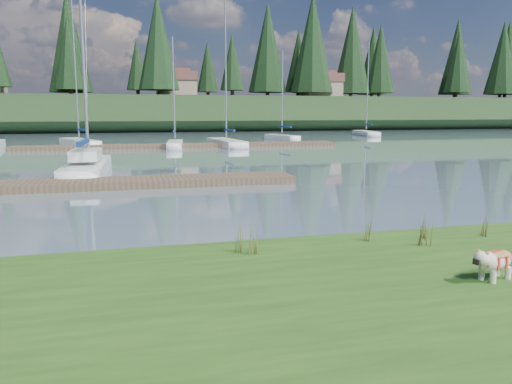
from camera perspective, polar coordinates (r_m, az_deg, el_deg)
name	(u,v)px	position (r m, az deg, el deg)	size (l,w,h in m)	color
ground	(158,148)	(41.11, -11.19, 4.95)	(200.00, 200.00, 0.00)	gray
bank	(375,347)	(6.26, 13.50, -16.81)	(60.00, 9.00, 0.35)	#2B5018
ridge	(138,114)	(83.96, -13.31, 8.65)	(200.00, 20.00, 5.00)	#1B3017
bulldog	(495,260)	(8.48, 25.64, -7.01)	(0.84, 0.48, 0.50)	silver
sailboat_main	(89,164)	(25.33, -18.58, 3.09)	(2.03, 8.67, 12.41)	silver
dock_near	(90,184)	(20.14, -18.41, 0.87)	(16.00, 2.00, 0.30)	#4C3D2C
dock_far	(182,146)	(41.28, -8.42, 5.26)	(26.00, 2.20, 0.30)	#4C3D2C
sailboat_bg_1	(77,142)	(46.07, -19.78, 5.43)	(4.23, 8.20, 12.12)	silver
sailboat_bg_2	(175,144)	(41.09, -9.21, 5.48)	(1.89, 5.76, 8.77)	silver
sailboat_bg_3	(224,142)	(43.14, -3.66, 5.73)	(2.15, 8.35, 12.10)	silver
sailboat_bg_4	(279,137)	(51.55, 2.69, 6.30)	(2.41, 6.11, 9.07)	silver
sailboat_bg_5	(364,133)	(63.42, 12.29, 6.63)	(3.05, 7.98, 11.21)	silver
weed_0	(252,240)	(9.01, -0.43, -5.50)	(0.17, 0.14, 0.62)	#475B23
weed_1	(369,231)	(10.20, 12.77, -4.33)	(0.17, 0.14, 0.48)	#475B23
weed_2	(426,231)	(10.09, 18.89, -4.21)	(0.17, 0.14, 0.70)	#475B23
weed_3	(237,238)	(9.12, -2.13, -5.29)	(0.17, 0.14, 0.63)	#475B23
weed_4	(428,231)	(10.66, 19.06, -4.26)	(0.17, 0.14, 0.38)	#475B23
weed_5	(485,225)	(11.31, 24.72, -3.45)	(0.17, 0.14, 0.57)	#475B23
mud_lip	(269,253)	(10.12, 1.46, -7.03)	(60.00, 0.50, 0.14)	#33281C
conifer_3	(69,53)	(83.70, -20.62, 14.66)	(4.84, 4.84, 12.25)	#382619
conifer_4	(158,41)	(77.80, -11.13, 16.53)	(6.16, 6.16, 15.10)	#382619
conifer_5	(232,62)	(83.22, -2.74, 14.62)	(3.96, 3.96, 10.35)	#382619
conifer_6	(312,43)	(85.43, 6.47, 16.57)	(7.04, 7.04, 17.00)	#382619
conifer_7	(380,59)	(93.81, 14.00, 14.58)	(5.28, 5.28, 13.20)	#382619
conifer_8	(458,62)	(97.38, 22.06, 13.59)	(4.62, 4.62, 11.77)	#382619
conifer_9	(507,58)	(107.96, 26.80, 13.51)	(5.94, 5.94, 14.62)	#382619
house_1	(176,84)	(82.50, -9.13, 12.12)	(6.30, 5.30, 4.65)	gray
house_2	(321,85)	(86.49, 7.40, 12.02)	(6.30, 5.30, 4.65)	gray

